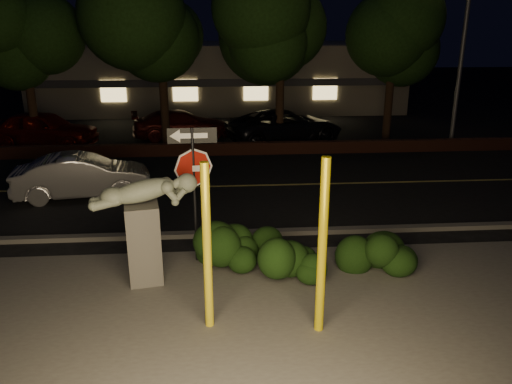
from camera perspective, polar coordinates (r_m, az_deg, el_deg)
ground at (r=19.43m, az=-3.70°, el=3.33°), size 90.00×90.00×0.00m
patio at (r=9.26m, az=-2.70°, el=-14.60°), size 14.00×6.00×0.02m
road at (r=16.55m, az=-3.55°, el=0.65°), size 80.00×8.00×0.01m
lane_marking at (r=16.54m, az=-3.55°, el=0.69°), size 80.00×0.12×0.00m
curb at (r=12.68m, az=-3.25°, el=-4.77°), size 80.00×0.25×0.12m
brick_wall at (r=20.63m, az=-3.76°, el=4.94°), size 40.00×0.35×0.50m
parking_lot at (r=26.25m, az=-3.92°, el=7.32°), size 40.00×12.00×0.01m
building at (r=33.88m, az=-4.14°, el=13.24°), size 22.00×10.20×4.00m
tree_far_a at (r=23.13m, az=-25.38°, el=17.49°), size 4.60×4.60×7.43m
tree_far_b at (r=22.10m, az=-11.11°, el=20.72°), size 5.20×5.20×8.41m
tree_far_c at (r=21.73m, az=2.89°, el=20.03°), size 4.80×4.80×7.84m
tree_far_d at (r=23.35m, az=15.68°, el=18.70°), size 4.40×4.40×7.42m
yellow_pole_left at (r=8.47m, az=-5.60°, el=-6.43°), size 0.15×0.15×3.01m
yellow_pole_right at (r=8.36m, az=7.58°, el=-6.41°), size 0.16×0.16×3.13m
signpost at (r=10.72m, az=-7.16°, el=2.67°), size 1.03×0.10×3.04m
sculpture at (r=10.23m, az=-12.67°, el=-2.96°), size 2.13×0.90×2.27m
hedge_center at (r=10.88m, az=-1.68°, el=-5.97°), size 2.37×1.76×1.12m
hedge_right at (r=10.38m, az=4.00°, el=-7.34°), size 1.89×1.45×1.10m
hedge_far_right at (r=11.11m, az=13.79°, el=-6.22°), size 1.66×1.24×1.03m
streetlight at (r=23.30m, az=22.45°, el=18.00°), size 1.37×0.40×9.08m
silver_sedan at (r=16.25m, az=-19.20°, el=1.75°), size 4.24×2.11×1.34m
parked_car_red at (r=23.79m, az=-23.13°, el=6.64°), size 4.84×2.55×1.57m
parked_car_darkred at (r=23.92m, az=-8.53°, el=7.66°), size 4.80×2.63×1.32m
parked_car_dark at (r=22.89m, az=3.32°, el=7.55°), size 5.78×3.94×1.47m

